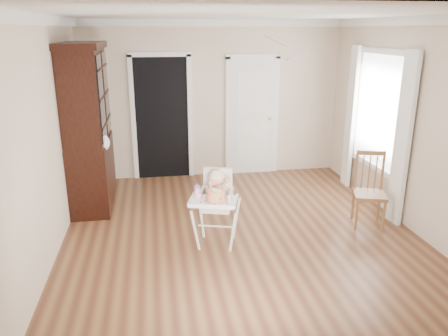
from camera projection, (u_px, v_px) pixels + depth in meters
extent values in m
plane|color=#502C1B|center=(241.00, 233.00, 5.69)|extent=(5.00, 5.00, 0.00)
plane|color=white|center=(243.00, 14.00, 4.87)|extent=(5.00, 5.00, 0.00)
plane|color=beige|center=(213.00, 100.00, 7.63)|extent=(4.50, 0.00, 4.50)
plane|color=beige|center=(47.00, 139.00, 4.93)|extent=(0.00, 5.00, 5.00)
plane|color=beige|center=(412.00, 126.00, 5.63)|extent=(0.00, 5.00, 5.00)
cube|color=black|center=(162.00, 119.00, 7.57)|extent=(0.90, 0.03, 2.10)
cube|color=white|center=(133.00, 120.00, 7.49)|extent=(0.08, 0.05, 2.18)
cube|color=white|center=(190.00, 118.00, 7.64)|extent=(0.08, 0.05, 2.18)
cube|color=white|center=(159.00, 54.00, 7.23)|extent=(1.06, 0.05, 0.08)
cube|color=white|center=(252.00, 118.00, 7.81)|extent=(0.80, 0.05, 2.05)
cube|color=white|center=(228.00, 118.00, 7.75)|extent=(0.08, 0.05, 2.13)
cube|color=white|center=(276.00, 117.00, 7.89)|extent=(0.08, 0.05, 2.13)
sphere|color=gold|center=(270.00, 119.00, 7.84)|extent=(0.06, 0.06, 0.06)
cube|color=white|center=(380.00, 111.00, 6.36)|extent=(0.02, 1.20, 1.60)
cube|color=white|center=(386.00, 52.00, 6.10)|extent=(0.06, 1.36, 0.08)
cube|color=white|center=(403.00, 141.00, 5.69)|extent=(0.08, 0.28, 2.30)
cube|color=white|center=(351.00, 118.00, 7.16)|extent=(0.08, 0.28, 2.30)
cylinder|color=white|center=(195.00, 231.00, 5.17)|extent=(0.14, 0.09, 0.56)
cylinder|color=white|center=(233.00, 233.00, 5.11)|extent=(0.09, 0.14, 0.56)
cylinder|color=white|center=(201.00, 217.00, 5.55)|extent=(0.09, 0.14, 0.56)
cylinder|color=white|center=(236.00, 219.00, 5.50)|extent=(0.14, 0.09, 0.56)
cylinder|color=white|center=(216.00, 226.00, 5.29)|extent=(0.42, 0.14, 0.02)
cube|color=silver|center=(216.00, 206.00, 5.25)|extent=(0.43, 0.42, 0.07)
cube|color=silver|center=(202.00, 196.00, 5.24)|extent=(0.13, 0.31, 0.17)
cube|color=silver|center=(231.00, 198.00, 5.20)|extent=(0.13, 0.31, 0.17)
cube|color=silver|center=(218.00, 184.00, 5.34)|extent=(0.35, 0.15, 0.41)
cube|color=white|center=(213.00, 201.00, 5.00)|extent=(0.60, 0.50, 0.03)
cube|color=white|center=(211.00, 206.00, 4.82)|extent=(0.51, 0.18, 0.04)
ellipsoid|color=beige|center=(217.00, 194.00, 5.24)|extent=(0.25, 0.22, 0.26)
sphere|color=beige|center=(216.00, 177.00, 5.17)|extent=(0.22, 0.22, 0.18)
sphere|color=red|center=(216.00, 191.00, 5.17)|extent=(0.13, 0.13, 0.13)
sphere|color=red|center=(214.00, 183.00, 5.11)|extent=(0.07, 0.07, 0.07)
sphere|color=red|center=(228.00, 180.00, 5.09)|extent=(0.06, 0.06, 0.06)
cylinder|color=silver|center=(216.00, 200.00, 5.00)|extent=(0.28, 0.28, 0.01)
cylinder|color=red|center=(216.00, 195.00, 4.98)|extent=(0.21, 0.21, 0.12)
cylinder|color=#F2E08C|center=(217.00, 191.00, 4.94)|extent=(0.10, 0.10, 0.02)
cylinder|color=pink|center=(197.00, 192.00, 5.09)|extent=(0.07, 0.07, 0.11)
cylinder|color=#745A9F|center=(197.00, 187.00, 5.07)|extent=(0.07, 0.07, 0.03)
cone|color=#745A9F|center=(197.00, 184.00, 5.06)|extent=(0.02, 0.02, 0.04)
cube|color=black|center=(92.00, 173.00, 6.51)|extent=(0.55, 1.32, 0.99)
cube|color=black|center=(85.00, 95.00, 6.16)|extent=(0.51, 1.32, 1.32)
cube|color=black|center=(102.00, 98.00, 5.89)|extent=(0.02, 0.57, 1.15)
cube|color=black|center=(106.00, 92.00, 6.51)|extent=(0.02, 0.57, 1.15)
cube|color=black|center=(80.00, 45.00, 5.96)|extent=(0.59, 1.41, 0.09)
ellipsoid|color=white|center=(102.00, 143.00, 6.02)|extent=(0.22, 0.18, 0.24)
cube|color=brown|center=(370.00, 195.00, 5.80)|extent=(0.51, 0.51, 0.05)
cylinder|color=brown|center=(356.00, 214.00, 5.73)|extent=(0.03, 0.03, 0.43)
cylinder|color=brown|center=(384.00, 216.00, 5.68)|extent=(0.03, 0.03, 0.43)
cylinder|color=brown|center=(353.00, 204.00, 6.06)|extent=(0.03, 0.03, 0.43)
cylinder|color=brown|center=(379.00, 206.00, 6.01)|extent=(0.03, 0.03, 0.43)
cylinder|color=brown|center=(356.00, 170.00, 5.91)|extent=(0.03, 0.03, 0.56)
cylinder|color=brown|center=(383.00, 171.00, 5.87)|extent=(0.03, 0.03, 0.56)
cube|color=brown|center=(371.00, 153.00, 5.81)|extent=(0.36, 0.15, 0.06)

